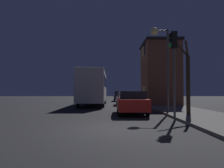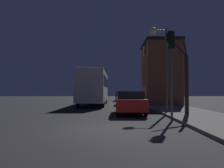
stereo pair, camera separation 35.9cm
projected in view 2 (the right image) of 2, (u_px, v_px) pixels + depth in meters
The scene contains 9 objects.
ground_plane at pixel (105, 129), 8.89m from camera, with size 120.00×120.00×0.00m, color black.
brick_building at pixel (160, 73), 24.23m from camera, with size 3.77×5.54×6.86m.
streetlamp at pixel (159, 48), 14.87m from camera, with size 1.23×0.52×5.78m.
traffic_light at pixel (171, 57), 11.33m from camera, with size 0.43×0.24×4.67m.
bare_tree at pixel (185, 78), 13.40m from camera, with size 1.36×1.10×4.85m.
bus at pixel (94, 86), 24.03m from camera, with size 2.59×10.78×3.66m.
car_near_lane at pixel (130, 102), 14.53m from camera, with size 1.86×4.36×1.54m.
car_mid_lane at pixel (125, 99), 24.20m from camera, with size 1.75×3.89×1.39m.
car_far_lane at pixel (121, 96), 34.30m from camera, with size 1.87×4.46×1.57m.
Camera 2 is at (0.39, -8.94, 1.53)m, focal length 35.00 mm.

